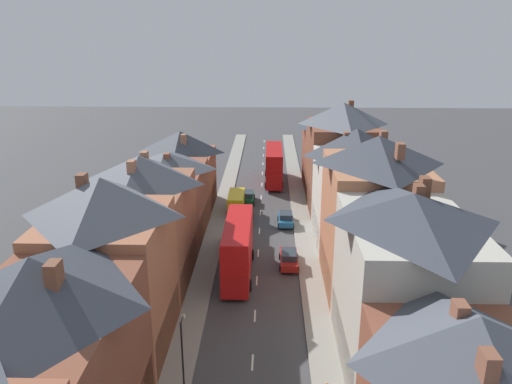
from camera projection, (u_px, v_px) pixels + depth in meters
The scene contains 14 objects.
pavement_left at pixel (218, 223), 60.09m from camera, with size 2.20×104.00×0.14m, color gray.
pavement_right at pixel (302, 224), 59.83m from camera, with size 2.20×104.00×0.14m, color gray.
centre_line_dashes at pixel (259, 231), 58.09m from camera, with size 0.14×97.80×0.01m.
terrace_row_left at pixel (120, 260), 37.70m from camera, with size 8.00×61.36×13.20m.
terrace_row_right at pixel (372, 222), 43.96m from camera, with size 8.00×71.85×14.08m.
double_decker_bus_lead at pixel (238, 247), 47.02m from camera, with size 2.74×10.80×5.30m.
double_decker_bus_mid_street at pixel (274, 165), 75.35m from camera, with size 2.74×10.80×5.30m.
car_near_blue at pixel (286, 218), 59.66m from camera, with size 1.90×3.98×1.59m.
car_near_silver at pixel (245, 216), 60.54m from camera, with size 1.90×4.35×1.58m.
car_parked_left_a at pixel (248, 197), 67.26m from camera, with size 1.90×4.25×1.59m.
car_parked_right_a at pixel (230, 241), 53.32m from camera, with size 1.90×4.18×1.62m.
car_mid_black at pixel (289, 258), 49.42m from camera, with size 1.90×4.52×1.59m.
delivery_van at pixel (236, 202), 63.79m from camera, with size 2.20×5.20×2.41m.
street_lamp at pixel (183, 352), 31.17m from camera, with size 0.20×1.12×5.50m.
Camera 1 is at (1.05, -17.70, 22.59)m, focal length 35.00 mm.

